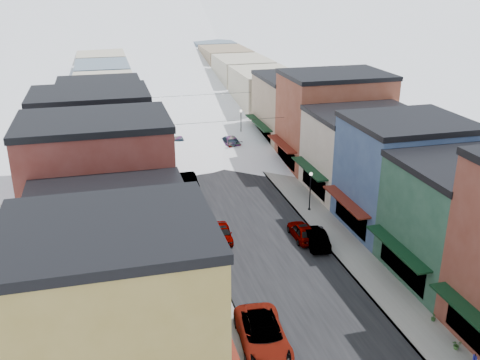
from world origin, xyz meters
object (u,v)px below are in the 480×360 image
car_green_sedan (315,237)px  trash_can (320,231)px  car_silver_sedan (223,233)px  streetlamp_near (310,186)px  car_white_suv (263,335)px  car_dark_hatch (189,181)px

car_green_sedan → trash_can: (1.02, 1.28, -0.17)m
car_silver_sedan → streetlamp_near: streetlamp_near is taller
trash_can → streetlamp_near: size_ratio=0.21×
car_white_suv → trash_can: bearing=59.2°
car_dark_hatch → trash_can: 17.84m
trash_can → streetlamp_near: bearing=78.4°
car_dark_hatch → trash_can: (9.50, -15.10, -0.15)m
car_green_sedan → car_white_suv: bearing=61.1°
car_white_suv → car_silver_sedan: car_white_suv is taller
car_white_suv → car_dark_hatch: (0.00, 28.43, -0.16)m
streetlamp_near → car_green_sedan: bearing=-107.5°
trash_can → streetlamp_near: (1.16, 5.65, 2.09)m
car_white_suv → car_green_sedan: bearing=59.5°
car_dark_hatch → streetlamp_near: (10.66, -9.45, 1.94)m
car_silver_sedan → streetlamp_near: 10.79m
trash_can → car_silver_sedan: bearing=168.5°
car_dark_hatch → streetlamp_near: 14.38m
trash_can → streetlamp_near: 6.13m
streetlamp_near → car_silver_sedan: bearing=-158.6°
car_white_suv → trash_can: 16.37m
car_dark_hatch → trash_can: bearing=-59.7°
car_white_suv → trash_can: size_ratio=7.55×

